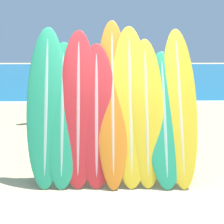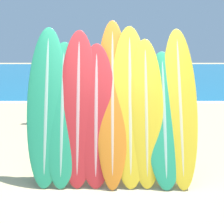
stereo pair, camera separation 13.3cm
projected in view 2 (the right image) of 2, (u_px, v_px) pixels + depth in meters
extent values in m
plane|color=tan|center=(116.00, 194.00, 4.33)|extent=(160.00, 160.00, 0.00)
cube|color=#146693|center=(111.00, 70.00, 42.11)|extent=(120.00, 60.00, 0.00)
cube|color=white|center=(113.00, 102.00, 12.88)|extent=(120.00, 0.60, 0.01)
cylinder|color=#28282D|center=(35.00, 152.00, 4.73)|extent=(0.04, 0.04, 0.91)
cylinder|color=#28282D|center=(189.00, 152.00, 4.73)|extent=(0.04, 0.04, 0.91)
cylinder|color=#28282D|center=(112.00, 124.00, 4.65)|extent=(2.37, 0.04, 0.04)
cylinder|color=#28282D|center=(112.00, 173.00, 4.79)|extent=(2.37, 0.04, 0.04)
ellipsoid|color=#289E70|center=(45.00, 105.00, 4.67)|extent=(0.59, 0.84, 2.35)
ellipsoid|color=#9AC3B3|center=(45.00, 105.00, 4.67)|extent=(0.11, 0.82, 2.26)
ellipsoid|color=#289E70|center=(61.00, 113.00, 4.65)|extent=(0.55, 0.80, 2.12)
ellipsoid|color=#9AC3B3|center=(61.00, 113.00, 4.65)|extent=(0.10, 0.78, 2.04)
ellipsoid|color=red|center=(77.00, 106.00, 4.66)|extent=(0.57, 0.83, 2.30)
ellipsoid|color=#D19A9C|center=(77.00, 106.00, 4.66)|extent=(0.10, 0.80, 2.21)
ellipsoid|color=red|center=(95.00, 114.00, 4.65)|extent=(0.58, 0.78, 2.10)
ellipsoid|color=#D19A9C|center=(95.00, 114.00, 4.65)|extent=(0.11, 0.76, 2.02)
ellipsoid|color=orange|center=(112.00, 100.00, 4.69)|extent=(0.51, 1.06, 2.47)
ellipsoid|color=beige|center=(112.00, 100.00, 4.69)|extent=(0.09, 1.03, 2.37)
ellipsoid|color=yellow|center=(129.00, 104.00, 4.68)|extent=(0.58, 0.91, 2.37)
ellipsoid|color=beige|center=(129.00, 104.00, 4.68)|extent=(0.10, 0.88, 2.28)
ellipsoid|color=yellow|center=(145.00, 111.00, 4.65)|extent=(0.52, 0.82, 2.17)
ellipsoid|color=beige|center=(145.00, 111.00, 4.65)|extent=(0.09, 0.80, 2.09)
ellipsoid|color=#289E70|center=(163.00, 118.00, 4.65)|extent=(0.56, 0.88, 1.98)
ellipsoid|color=#9AC3B3|center=(163.00, 118.00, 4.65)|extent=(0.10, 0.85, 1.90)
ellipsoid|color=yellow|center=(179.00, 105.00, 4.69)|extent=(0.52, 1.02, 2.33)
ellipsoid|color=beige|center=(179.00, 105.00, 4.69)|extent=(0.09, 0.99, 2.25)
cylinder|color=tan|center=(121.00, 104.00, 9.60)|extent=(0.12, 0.12, 0.84)
cylinder|color=tan|center=(124.00, 104.00, 9.76)|extent=(0.12, 0.12, 0.84)
cube|color=#385693|center=(122.00, 95.00, 9.63)|extent=(0.25, 0.28, 0.25)
cube|color=#DB3842|center=(122.00, 80.00, 9.55)|extent=(0.27, 0.30, 0.66)
sphere|color=tan|center=(122.00, 64.00, 9.46)|extent=(0.24, 0.24, 0.24)
cylinder|color=#A87A5B|center=(82.00, 109.00, 8.92)|extent=(0.11, 0.11, 0.79)
cylinder|color=#A87A5B|center=(79.00, 110.00, 8.76)|extent=(0.11, 0.11, 0.79)
cube|color=gold|center=(80.00, 100.00, 8.79)|extent=(0.22, 0.26, 0.24)
cube|color=#3370BC|center=(80.00, 85.00, 8.71)|extent=(0.24, 0.28, 0.62)
sphere|color=#A87A5B|center=(80.00, 68.00, 8.63)|extent=(0.22, 0.22, 0.22)
cylinder|color=#846047|center=(74.00, 101.00, 10.73)|extent=(0.10, 0.10, 0.75)
cylinder|color=#846047|center=(71.00, 101.00, 10.58)|extent=(0.10, 0.10, 0.75)
cube|color=#CC4C3D|center=(72.00, 93.00, 10.61)|extent=(0.21, 0.25, 0.22)
cube|color=#3370BC|center=(72.00, 81.00, 10.54)|extent=(0.23, 0.27, 0.58)
sphere|color=#846047|center=(72.00, 69.00, 10.46)|extent=(0.21, 0.21, 0.21)
cylinder|color=beige|center=(42.00, 110.00, 8.97)|extent=(0.10, 0.10, 0.74)
cylinder|color=beige|center=(39.00, 111.00, 8.83)|extent=(0.10, 0.10, 0.74)
cube|color=#CC4C3D|center=(40.00, 101.00, 8.85)|extent=(0.19, 0.24, 0.22)
cube|color=white|center=(40.00, 87.00, 8.78)|extent=(0.21, 0.26, 0.58)
sphere|color=beige|center=(39.00, 72.00, 8.71)|extent=(0.21, 0.21, 0.21)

